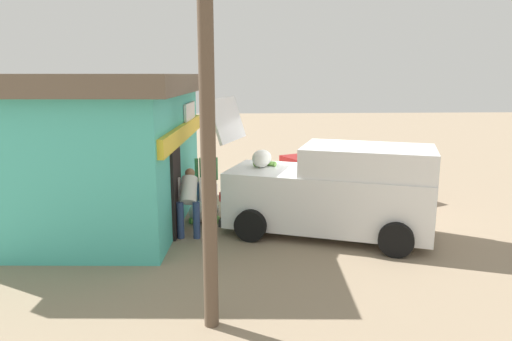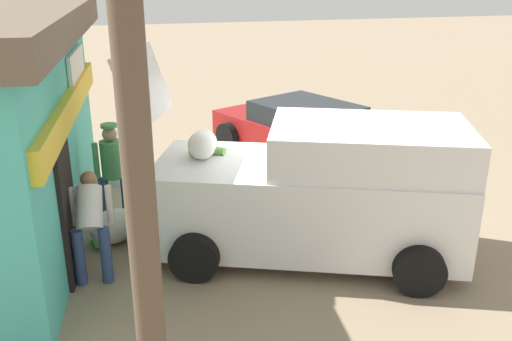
# 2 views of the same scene
# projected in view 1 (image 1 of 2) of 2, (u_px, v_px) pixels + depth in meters

# --- Properties ---
(ground_plane) EXTENTS (60.00, 60.00, 0.00)m
(ground_plane) POSITION_uv_depth(u_px,v_px,m) (311.00, 211.00, 11.81)
(ground_plane) COLOR gray
(storefront_bar) EXTENTS (6.15, 4.79, 3.41)m
(storefront_bar) POSITION_uv_depth(u_px,v_px,m) (97.00, 148.00, 10.67)
(storefront_bar) COLOR #4CC6B7
(storefront_bar) RESTS_ON ground_plane
(delivery_van) EXTENTS (3.18, 4.87, 2.90)m
(delivery_van) POSITION_uv_depth(u_px,v_px,m) (335.00, 190.00, 9.89)
(delivery_van) COLOR white
(delivery_van) RESTS_ON ground_plane
(parked_sedan) EXTENTS (4.64, 3.53, 1.19)m
(parked_sedan) POSITION_uv_depth(u_px,v_px,m) (343.00, 170.00, 13.95)
(parked_sedan) COLOR maroon
(parked_sedan) RESTS_ON ground_plane
(vendor_standing) EXTENTS (0.41, 0.56, 1.68)m
(vendor_standing) POSITION_uv_depth(u_px,v_px,m) (207.00, 176.00, 11.31)
(vendor_standing) COLOR navy
(vendor_standing) RESTS_ON ground_plane
(customer_bending) EXTENTS (0.64, 0.57, 1.43)m
(customer_bending) POSITION_uv_depth(u_px,v_px,m) (189.00, 198.00, 9.79)
(customer_bending) COLOR navy
(customer_bending) RESTS_ON ground_plane
(unloaded_banana_pile) EXTENTS (0.94, 0.97, 0.50)m
(unloaded_banana_pile) POSITION_uv_depth(u_px,v_px,m) (204.00, 212.00, 10.90)
(unloaded_banana_pile) COLOR silver
(unloaded_banana_pile) RESTS_ON ground_plane
(paint_bucket) EXTENTS (0.29, 0.29, 0.33)m
(paint_bucket) POSITION_uv_depth(u_px,v_px,m) (212.00, 190.00, 13.22)
(paint_bucket) COLOR silver
(paint_bucket) RESTS_ON ground_plane
(utility_pole) EXTENTS (0.20, 0.20, 4.76)m
(utility_pole) POSITION_uv_depth(u_px,v_px,m) (208.00, 156.00, 5.94)
(utility_pole) COLOR brown
(utility_pole) RESTS_ON ground_plane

